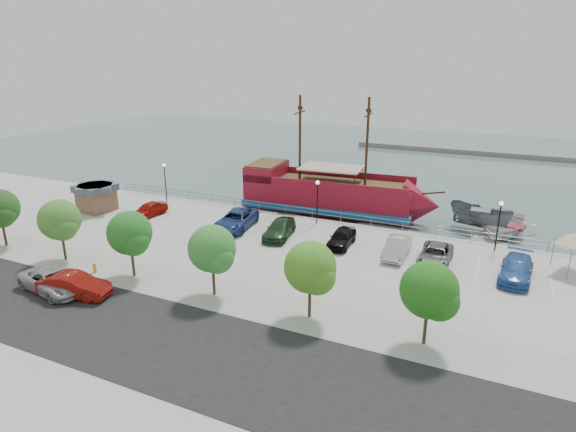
% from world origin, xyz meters
% --- Properties ---
extents(ground, '(160.00, 160.00, 0.00)m').
position_xyz_m(ground, '(0.00, 0.00, -1.00)').
color(ground, '#485C5A').
extents(land_slab, '(100.00, 58.00, 1.20)m').
position_xyz_m(land_slab, '(0.00, -21.00, -0.60)').
color(land_slab, '#B3B2AE').
rests_on(land_slab, ground).
extents(street, '(100.00, 8.00, 0.04)m').
position_xyz_m(street, '(0.00, -16.00, 0.01)').
color(street, black).
rests_on(street, land_slab).
extents(sidewalk, '(100.00, 4.00, 0.05)m').
position_xyz_m(sidewalk, '(0.00, -10.00, 0.01)').
color(sidewalk, '#9A998F').
rests_on(sidewalk, land_slab).
extents(seawall_railing, '(50.00, 0.06, 1.00)m').
position_xyz_m(seawall_railing, '(0.00, 7.80, 0.53)').
color(seawall_railing, slate).
rests_on(seawall_railing, land_slab).
extents(far_shore, '(40.00, 3.00, 0.80)m').
position_xyz_m(far_shore, '(10.00, 55.00, -0.60)').
color(far_shore, gray).
rests_on(far_shore, ground).
extents(pirate_ship, '(21.07, 7.22, 13.16)m').
position_xyz_m(pirate_ship, '(0.49, 12.60, 1.20)').
color(pirate_ship, maroon).
rests_on(pirate_ship, ground).
extents(patrol_boat, '(6.88, 4.97, 2.50)m').
position_xyz_m(patrol_boat, '(14.29, 13.62, 0.25)').
color(patrol_boat, slate).
rests_on(patrol_boat, ground).
extents(speedboat, '(7.10, 8.77, 1.60)m').
position_xyz_m(speedboat, '(16.34, 13.49, -0.20)').
color(speedboat, silver).
rests_on(speedboat, ground).
extents(dock_west, '(7.20, 2.19, 0.41)m').
position_xyz_m(dock_west, '(-12.79, 9.20, -0.80)').
color(dock_west, gray).
rests_on(dock_west, ground).
extents(dock_mid, '(7.73, 3.42, 0.43)m').
position_xyz_m(dock_mid, '(6.86, 9.20, -0.79)').
color(dock_mid, '#6A625B').
rests_on(dock_mid, ground).
extents(dock_east, '(7.04, 4.35, 0.39)m').
position_xyz_m(dock_east, '(17.01, 9.20, -0.81)').
color(dock_east, gray).
rests_on(dock_east, ground).
extents(shed, '(3.76, 3.76, 2.79)m').
position_xyz_m(shed, '(-22.43, 0.71, 1.49)').
color(shed, brown).
rests_on(shed, land_slab).
extents(street_van, '(5.90, 3.44, 1.54)m').
position_xyz_m(street_van, '(-11.33, -14.17, 0.77)').
color(street_van, '#AAAAAA').
rests_on(street_van, street).
extents(street_sedan, '(5.13, 2.65, 1.61)m').
position_xyz_m(street_sedan, '(-9.45, -14.10, 0.80)').
color(street_sedan, maroon).
rests_on(street_sedan, street).
extents(fire_hydrant, '(0.27, 0.27, 0.79)m').
position_xyz_m(fire_hydrant, '(-11.06, -10.80, 0.43)').
color(fire_hydrant, gold).
rests_on(fire_hydrant, sidewalk).
extents(lamp_post_left, '(0.36, 0.36, 4.28)m').
position_xyz_m(lamp_post_left, '(-18.00, 6.50, 2.94)').
color(lamp_post_left, black).
rests_on(lamp_post_left, land_slab).
extents(lamp_post_mid, '(0.36, 0.36, 4.28)m').
position_xyz_m(lamp_post_mid, '(0.00, 6.50, 2.94)').
color(lamp_post_mid, black).
rests_on(lamp_post_mid, land_slab).
extents(lamp_post_right, '(0.36, 0.36, 4.28)m').
position_xyz_m(lamp_post_right, '(16.00, 6.50, 2.94)').
color(lamp_post_right, black).
rests_on(lamp_post_right, land_slab).
extents(tree_a, '(3.30, 3.20, 5.00)m').
position_xyz_m(tree_a, '(-21.85, -10.07, 3.30)').
color(tree_a, '#473321').
rests_on(tree_a, sidewalk).
extents(tree_b, '(3.30, 3.20, 5.00)m').
position_xyz_m(tree_b, '(-14.85, -10.07, 3.30)').
color(tree_b, '#473321').
rests_on(tree_b, sidewalk).
extents(tree_c, '(3.30, 3.20, 5.00)m').
position_xyz_m(tree_c, '(-7.85, -10.07, 3.30)').
color(tree_c, '#473321').
rests_on(tree_c, sidewalk).
extents(tree_d, '(3.30, 3.20, 5.00)m').
position_xyz_m(tree_d, '(-0.85, -10.07, 3.30)').
color(tree_d, '#473321').
rests_on(tree_d, sidewalk).
extents(tree_e, '(3.30, 3.20, 5.00)m').
position_xyz_m(tree_e, '(6.15, -10.07, 3.30)').
color(tree_e, '#473321').
rests_on(tree_e, sidewalk).
extents(tree_f, '(3.30, 3.20, 5.00)m').
position_xyz_m(tree_f, '(13.15, -10.07, 3.30)').
color(tree_f, '#473321').
rests_on(tree_f, sidewalk).
extents(parked_car_a, '(2.05, 4.34, 1.43)m').
position_xyz_m(parked_car_a, '(-16.23, 1.49, 0.72)').
color(parked_car_a, '#9F1106').
rests_on(parked_car_a, land_slab).
extents(parked_car_c, '(3.48, 6.25, 1.65)m').
position_xyz_m(parked_car_c, '(-6.40, 2.05, 0.83)').
color(parked_car_c, navy).
rests_on(parked_car_c, land_slab).
extents(parked_car_d, '(2.81, 5.36, 1.48)m').
position_xyz_m(parked_car_d, '(-1.73, 1.79, 0.74)').
color(parked_car_d, '#1D3C20').
rests_on(parked_car_d, land_slab).
extents(parked_car_e, '(1.90, 4.41, 1.48)m').
position_xyz_m(parked_car_e, '(4.00, 2.08, 0.74)').
color(parked_car_e, black).
rests_on(parked_car_e, land_slab).
extents(parked_car_f, '(1.64, 4.63, 1.52)m').
position_xyz_m(parked_car_f, '(8.79, 1.85, 0.76)').
color(parked_car_f, silver).
rests_on(parked_car_f, land_slab).
extents(parked_car_g, '(2.37, 5.08, 1.41)m').
position_xyz_m(parked_car_g, '(11.84, 1.63, 0.70)').
color(parked_car_g, slate).
rests_on(parked_car_g, land_slab).
extents(parked_car_h, '(2.53, 5.41, 1.53)m').
position_xyz_m(parked_car_h, '(17.60, 1.27, 0.76)').
color(parked_car_h, '#2C58A1').
rests_on(parked_car_h, land_slab).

